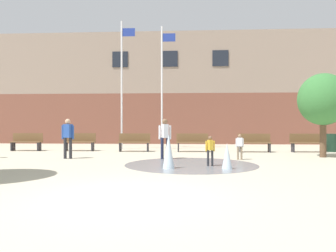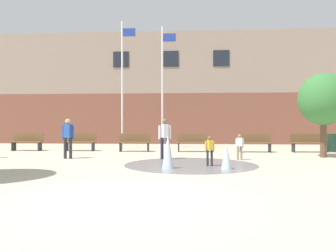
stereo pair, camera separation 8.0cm
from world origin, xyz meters
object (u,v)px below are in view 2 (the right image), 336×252
Objects in this scene: child_with_pink_shirt at (240,145)px; flagpole_right at (163,83)px; adult_in_red at (165,135)px; park_bench_left_of_flagpoles at (80,142)px; park_bench_far_left at (27,141)px; trash_can at (333,143)px; flagpole_left at (123,81)px; park_bench_center at (193,142)px; adult_watching at (68,135)px; park_bench_under_left_flagpole at (135,142)px; park_bench_under_right_flagpole at (255,142)px; park_bench_far_right at (307,142)px; street_tree_near_building at (323,100)px; child_in_fountain at (210,148)px.

flagpole_right reaches higher than child_with_pink_shirt.
adult_in_red is 2.93m from child_with_pink_shirt.
park_bench_left_of_flagpoles is at bearing -160.82° from flagpole_right.
park_bench_far_left is 1.78× the size of trash_can.
park_bench_far_left is 5.98m from flagpole_left.
adult_watching is at bearing -143.98° from park_bench_center.
park_bench_under_left_flagpole is at bearing -177.68° from trash_can.
flagpole_right is (1.30, 1.69, 3.16)m from park_bench_under_left_flagpole.
park_bench_under_left_flagpole is at bearing -174.94° from adult_in_red.
flagpole_left is (-2.75, 5.20, 2.87)m from adult_in_red.
park_bench_under_right_flagpole is 8.85m from adult_watching.
child_with_pink_shirt reaches higher than trash_can.
adult_watching is 0.23× the size of flagpole_right.
child_with_pink_shirt is at bearing -142.40° from trash_can.
adult_in_red is 6.54m from flagpole_left.
park_bench_far_right is 10.21m from flagpole_left.
park_bench_center reaches higher than trash_can.
park_bench_under_right_flagpole is at bearing -20.20° from flagpole_right.
child_with_pink_shirt reaches higher than park_bench_center.
flagpole_right is at bearing 134.32° from park_bench_center.
park_bench_far_right is at bearing -136.78° from adult_watching.
child_with_pink_shirt is at bearing -64.06° from park_bench_center.
street_tree_near_building is at bearing -45.99° from park_bench_under_right_flagpole.
child_with_pink_shirt reaches higher than park_bench_far_left.
flagpole_left reaches higher than adult_in_red.
street_tree_near_building is (10.40, 1.18, 1.46)m from adult_watching.
park_bench_under_left_flagpole is 1.00× the size of park_bench_under_right_flagpole.
adult_in_red is at bearing 11.69° from child_with_pink_shirt.
adult_watching reaches higher than park_bench_center.
park_bench_left_of_flagpoles reaches higher than trash_can.
street_tree_near_building reaches higher than park_bench_left_of_flagpoles.
adult_in_red reaches higher than child_with_pink_shirt.
adult_in_red is at bearing -38.63° from park_bench_left_of_flagpoles.
flagpole_left reaches higher than child_in_fountain.
trash_can is (5.22, 4.02, -0.13)m from child_with_pink_shirt.
child_with_pink_shirt is (2.91, -0.11, -0.35)m from adult_in_red.
park_bench_far_left is 14.34m from street_tree_near_building.
park_bench_left_of_flagpoles is at bearing 175.44° from park_bench_under_left_flagpole.
flagpole_right is at bearing 167.64° from park_bench_far_right.
child_in_fountain is at bearing -137.21° from trash_can.
adult_watching is 12.67m from trash_can.
park_bench_under_right_flagpole is (8.88, -0.27, 0.00)m from park_bench_left_of_flagpoles.
park_bench_under_left_flagpole is at bearing -4.56° from park_bench_left_of_flagpoles.
street_tree_near_building is (7.02, -4.13, -1.24)m from flagpole_right.
park_bench_left_of_flagpoles is at bearing 179.32° from park_bench_far_right.
park_bench_far_left is 1.62× the size of child_with_pink_shirt.
flagpole_right is at bearing -98.52° from adult_watching.
trash_can is 3.81m from street_tree_near_building.
park_bench_center is 6.22m from street_tree_near_building.
park_bench_under_left_flagpole is 1.00× the size of park_bench_far_right.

